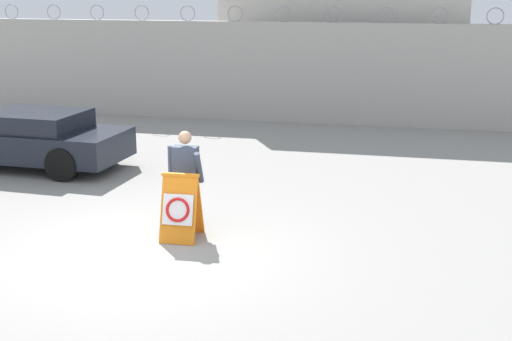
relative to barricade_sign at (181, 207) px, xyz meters
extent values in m
plane|color=gray|center=(-0.32, -0.74, -0.54)|extent=(90.00, 90.00, 0.00)
cube|color=#ADA8A0|center=(-0.32, 10.41, 0.93)|extent=(36.00, 0.30, 2.94)
torus|color=gray|center=(-9.12, 10.41, 2.62)|extent=(0.47, 0.03, 0.47)
torus|color=gray|center=(-7.66, 10.41, 2.62)|extent=(0.47, 0.03, 0.47)
torus|color=gray|center=(-6.19, 10.41, 2.62)|extent=(0.47, 0.03, 0.47)
torus|color=gray|center=(-4.72, 10.41, 2.62)|extent=(0.47, 0.03, 0.47)
torus|color=gray|center=(-3.26, 10.41, 2.62)|extent=(0.47, 0.03, 0.47)
torus|color=gray|center=(-1.79, 10.41, 2.62)|extent=(0.47, 0.03, 0.47)
torus|color=gray|center=(-0.32, 10.41, 2.62)|extent=(0.47, 0.03, 0.47)
torus|color=gray|center=(1.14, 10.41, 2.62)|extent=(0.47, 0.03, 0.47)
torus|color=gray|center=(2.61, 10.41, 2.62)|extent=(0.47, 0.03, 0.47)
torus|color=gray|center=(4.08, 10.41, 2.62)|extent=(0.47, 0.03, 0.47)
torus|color=gray|center=(5.54, 10.41, 2.62)|extent=(0.47, 0.03, 0.47)
cube|color=beige|center=(1.16, 14.16, 2.38)|extent=(7.60, 5.32, 5.84)
cube|color=orange|center=(0.00, -0.12, -0.02)|extent=(0.59, 0.37, 1.05)
cube|color=orange|center=(-0.01, 0.20, -0.02)|extent=(0.59, 0.37, 1.05)
cube|color=orange|center=(0.00, 0.04, 0.52)|extent=(0.62, 0.08, 0.05)
cube|color=white|center=(0.01, -0.15, 0.00)|extent=(0.50, 0.18, 0.48)
torus|color=red|center=(0.01, -0.17, 0.00)|extent=(0.40, 0.18, 0.39)
cylinder|color=black|center=(-0.16, 0.50, -0.14)|extent=(0.15, 0.15, 0.80)
cylinder|color=black|center=(0.02, 0.50, -0.14)|extent=(0.15, 0.15, 0.80)
cube|color=#384256|center=(-0.07, 0.50, 0.57)|extent=(0.42, 0.23, 0.62)
sphere|color=tan|center=(-0.07, 0.50, 1.03)|extent=(0.22, 0.22, 0.22)
cylinder|color=#384256|center=(-0.33, 0.49, 0.59)|extent=(0.09, 0.09, 0.59)
cylinder|color=#384256|center=(0.19, 0.41, 0.56)|extent=(0.10, 0.33, 0.57)
cylinder|color=black|center=(-3.56, 2.76, -0.19)|extent=(0.72, 0.24, 0.71)
cylinder|color=black|center=(-3.47, 4.51, -0.19)|extent=(0.72, 0.24, 0.71)
cube|color=black|center=(-4.91, 3.71, 0.02)|extent=(4.59, 2.10, 0.63)
cube|color=black|center=(-4.68, 3.70, 0.54)|extent=(2.25, 1.79, 0.40)
camera|label=1|loc=(3.64, -10.38, 3.47)|focal=50.00mm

